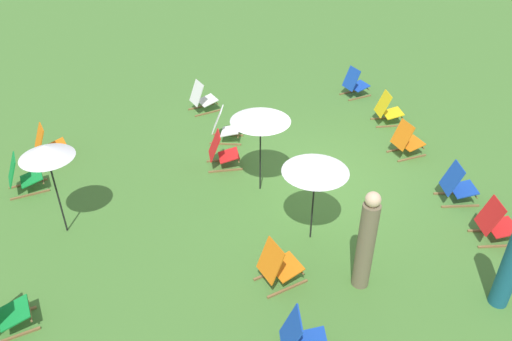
% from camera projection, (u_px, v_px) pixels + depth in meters
% --- Properties ---
extents(ground_plane, '(40.00, 40.00, 0.00)m').
position_uv_depth(ground_plane, '(311.00, 184.00, 10.51)').
color(ground_plane, '#477A33').
extents(deckchair_0, '(0.66, 0.86, 0.83)m').
position_uv_depth(deckchair_0, '(1.00, 312.00, 7.18)').
color(deckchair_0, olive).
rests_on(deckchair_0, ground).
extents(deckchair_1, '(0.68, 0.87, 0.83)m').
position_uv_depth(deckchair_1, '(48.00, 144.00, 11.15)').
color(deckchair_1, olive).
rests_on(deckchair_1, ground).
extents(deckchair_2, '(0.51, 0.78, 0.83)m').
position_uv_depth(deckchair_2, '(222.00, 152.00, 10.87)').
color(deckchair_2, olive).
rests_on(deckchair_2, ground).
extents(deckchair_3, '(0.59, 0.83, 0.83)m').
position_uv_depth(deckchair_3, '(457.00, 185.00, 9.82)').
color(deckchair_3, olive).
rests_on(deckchair_3, ground).
extents(deckchair_4, '(0.68, 0.87, 0.83)m').
position_uv_depth(deckchair_4, '(278.00, 266.00, 7.96)').
color(deckchair_4, olive).
rests_on(deckchair_4, ground).
extents(deckchair_5, '(0.64, 0.85, 0.83)m').
position_uv_depth(deckchair_5, '(22.00, 176.00, 10.10)').
color(deckchair_5, olive).
rests_on(deckchair_5, ground).
extents(deckchair_6, '(0.59, 0.82, 0.83)m').
position_uv_depth(deckchair_6, '(495.00, 223.00, 8.85)').
color(deckchair_6, olive).
rests_on(deckchair_6, ground).
extents(deckchair_7, '(0.65, 0.85, 0.83)m').
position_uv_depth(deckchair_7, '(355.00, 84.00, 13.93)').
color(deckchair_7, olive).
rests_on(deckchair_7, ground).
extents(deckchair_8, '(0.54, 0.80, 0.83)m').
position_uv_depth(deckchair_8, '(388.00, 110.00, 12.57)').
color(deckchair_8, olive).
rests_on(deckchair_8, ground).
extents(deckchair_10, '(0.68, 0.87, 0.83)m').
position_uv_depth(deckchair_10, '(224.00, 126.00, 11.84)').
color(deckchair_10, olive).
rests_on(deckchair_10, ground).
extents(deckchair_11, '(0.57, 0.82, 0.83)m').
position_uv_depth(deckchair_11, '(301.00, 340.00, 6.78)').
color(deckchair_11, olive).
rests_on(deckchair_11, ground).
extents(deckchair_12, '(0.68, 0.87, 0.83)m').
position_uv_depth(deckchair_12, '(202.00, 98.00, 13.14)').
color(deckchair_12, olive).
rests_on(deckchair_12, ground).
extents(deckchair_13, '(0.59, 0.83, 0.83)m').
position_uv_depth(deckchair_13, '(407.00, 141.00, 11.28)').
color(deckchair_13, olive).
rests_on(deckchair_13, ground).
extents(umbrella_0, '(0.92, 0.92, 1.83)m').
position_uv_depth(umbrella_0, '(46.00, 152.00, 8.30)').
color(umbrella_0, black).
rests_on(umbrella_0, ground).
extents(umbrella_1, '(1.14, 1.14, 1.72)m').
position_uv_depth(umbrella_1, '(316.00, 165.00, 8.23)').
color(umbrella_1, black).
rests_on(umbrella_1, ground).
extents(umbrella_2, '(1.17, 1.17, 1.86)m').
position_uv_depth(umbrella_2, '(260.00, 115.00, 9.42)').
color(umbrella_2, black).
rests_on(umbrella_2, ground).
extents(person_0, '(0.40, 0.40, 1.70)m').
position_uv_depth(person_0, '(512.00, 264.00, 7.36)').
color(person_0, '#195972').
rests_on(person_0, ground).
extents(person_1, '(0.35, 0.35, 1.83)m').
position_uv_depth(person_1, '(366.00, 242.00, 7.65)').
color(person_1, '#72664C').
rests_on(person_1, ground).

